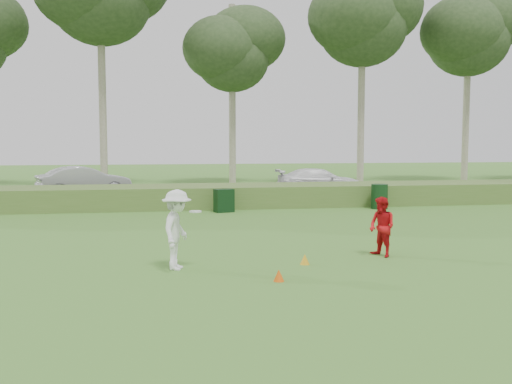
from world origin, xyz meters
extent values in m
plane|color=#3A7426|center=(0.00, 0.00, 0.00)|extent=(120.00, 120.00, 0.00)
cube|color=#486C2B|center=(0.00, 12.00, 0.45)|extent=(80.00, 3.00, 0.90)
cube|color=#2D2D2D|center=(0.00, 17.00, 0.03)|extent=(80.00, 6.00, 0.06)
cylinder|color=gray|center=(-6.00, 23.00, 7.75)|extent=(0.44, 0.44, 15.50)
cylinder|color=gray|center=(2.00, 24.50, 5.75)|extent=(0.44, 0.44, 11.50)
ellipsoid|color=#2A4020|center=(2.00, 24.50, 8.62)|extent=(6.24, 6.24, 5.28)
cylinder|color=gray|center=(10.00, 22.50, 7.00)|extent=(0.44, 0.44, 14.00)
ellipsoid|color=#2A4020|center=(10.00, 22.50, 10.50)|extent=(7.28, 7.28, 6.16)
cylinder|color=gray|center=(18.00, 23.80, 6.75)|extent=(0.44, 0.44, 13.50)
ellipsoid|color=#2A4020|center=(18.00, 23.80, 10.12)|extent=(7.02, 7.02, 5.94)
imported|color=white|center=(-2.44, -0.07, 0.87)|extent=(0.95, 1.26, 1.74)
cylinder|color=white|center=(-2.04, -0.07, 1.26)|extent=(0.27, 0.27, 0.03)
imported|color=red|center=(2.47, 0.49, 0.72)|extent=(0.76, 0.85, 1.44)
cone|color=#EC580C|center=(-0.49, -1.49, 0.12)|extent=(0.22, 0.22, 0.24)
cone|color=gold|center=(0.41, -0.06, 0.12)|extent=(0.22, 0.22, 0.24)
cube|color=black|center=(-0.27, 9.88, 0.45)|extent=(0.83, 0.65, 0.91)
cylinder|color=black|center=(6.23, 9.94, 0.51)|extent=(0.77, 0.77, 1.02)
imported|color=silver|center=(-6.46, 17.17, 0.81)|extent=(4.79, 3.06, 1.49)
imported|color=white|center=(5.57, 16.53, 0.72)|extent=(4.64, 2.09, 1.32)
camera|label=1|loc=(-2.84, -12.36, 2.75)|focal=40.00mm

